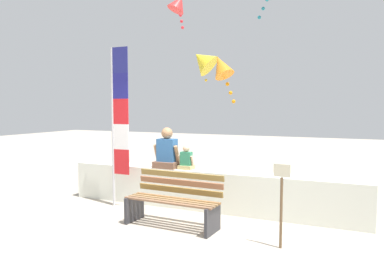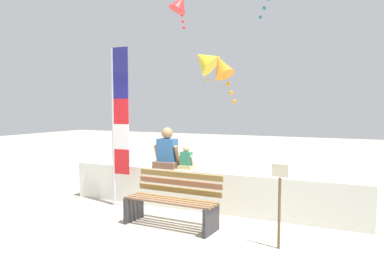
# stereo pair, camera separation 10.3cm
# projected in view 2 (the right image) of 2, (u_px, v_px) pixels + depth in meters

# --- Properties ---
(ground_plane) EXTENTS (40.00, 40.00, 0.00)m
(ground_plane) POSITION_uv_depth(u_px,v_px,m) (180.00, 226.00, 6.37)
(ground_plane) COLOR #AB9F8E
(seawall_ledge) EXTENTS (5.96, 0.49, 0.77)m
(seawall_ledge) POSITION_uv_depth(u_px,v_px,m) (207.00, 190.00, 7.37)
(seawall_ledge) COLOR silver
(seawall_ledge) RESTS_ON ground
(park_bench) EXTENTS (1.65, 0.69, 0.88)m
(park_bench) POSITION_uv_depth(u_px,v_px,m) (173.00, 201.00, 6.35)
(park_bench) COLOR brown
(park_bench) RESTS_ON ground
(person_adult) EXTENTS (0.53, 0.39, 0.82)m
(person_adult) POSITION_uv_depth(u_px,v_px,m) (167.00, 152.00, 7.63)
(person_adult) COLOR brown
(person_adult) RESTS_ON seawall_ledge
(person_child) EXTENTS (0.31, 0.23, 0.48)m
(person_child) POSITION_uv_depth(u_px,v_px,m) (186.00, 160.00, 7.46)
(person_child) COLOR tan
(person_child) RESTS_ON seawall_ledge
(flag_banner) EXTENTS (0.40, 0.05, 3.16)m
(flag_banner) POSITION_uv_depth(u_px,v_px,m) (118.00, 117.00, 7.50)
(flag_banner) COLOR #B7B7BC
(flag_banner) RESTS_ON ground
(kite_red) EXTENTS (0.78, 0.77, 1.05)m
(kite_red) POSITION_uv_depth(u_px,v_px,m) (180.00, 4.00, 10.17)
(kite_red) COLOR red
(kite_orange) EXTENTS (0.69, 0.71, 1.06)m
(kite_orange) POSITION_uv_depth(u_px,v_px,m) (222.00, 66.00, 7.72)
(kite_orange) COLOR orange
(kite_yellow) EXTENTS (0.92, 0.76, 1.03)m
(kite_yellow) POSITION_uv_depth(u_px,v_px,m) (204.00, 60.00, 10.67)
(kite_yellow) COLOR yellow
(sign_post) EXTENTS (0.24, 0.06, 1.21)m
(sign_post) POSITION_uv_depth(u_px,v_px,m) (280.00, 199.00, 5.29)
(sign_post) COLOR brown
(sign_post) RESTS_ON ground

